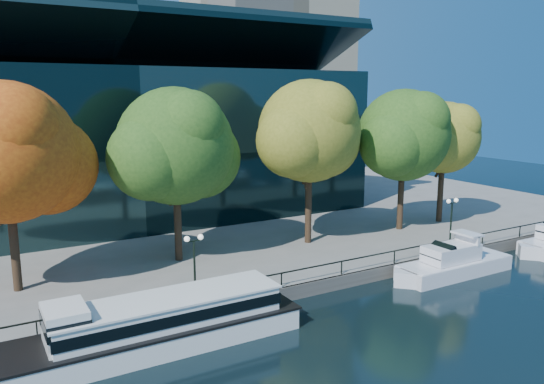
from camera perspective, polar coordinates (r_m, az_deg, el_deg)
ground at (r=33.68m, az=3.95°, el=-13.42°), size 160.00×160.00×0.00m
promenade at (r=65.52m, az=-14.13°, el=-1.35°), size 90.00×67.08×1.00m
railing at (r=35.51m, az=1.02°, el=-8.74°), size 88.20×0.08×0.99m
convention_building at (r=58.96m, az=-16.98°, el=5.09°), size 50.00×24.57×21.43m
tour_boat at (r=30.19m, az=-12.85°, el=-13.69°), size 17.51×3.90×3.32m
cruiser_near at (r=42.78m, az=18.70°, el=-7.27°), size 10.90×2.81×3.16m
tree_1 at (r=36.98m, az=-26.41°, el=3.55°), size 11.17×9.16×13.53m
tree_2 at (r=40.19m, az=-10.08°, el=4.61°), size 10.97×8.99×13.19m
tree_3 at (r=44.50m, az=4.27°, el=6.30°), size 10.70×8.77×13.85m
tree_4 at (r=50.53m, az=14.15°, el=5.74°), size 10.57×8.66×13.11m
tree_5 at (r=54.75m, az=18.11°, el=5.42°), size 8.77×7.19×11.92m
lamp_1 at (r=33.57m, az=-8.38°, el=-6.34°), size 1.26×0.36×4.03m
lamp_2 at (r=46.89m, az=18.77°, el=-1.93°), size 1.26×0.36×4.03m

